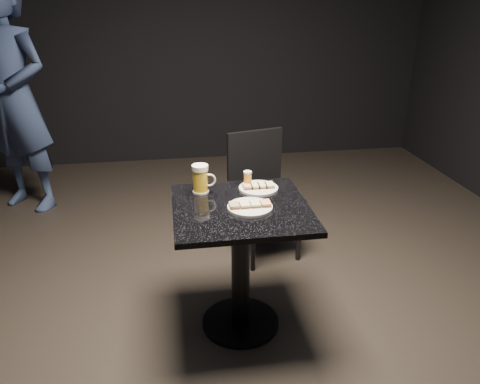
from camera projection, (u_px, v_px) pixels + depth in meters
name	position (u px, v px, depth m)	size (l,w,h in m)	color
floor	(241.00, 323.00, 2.70)	(6.00, 6.00, 0.00)	black
plate_large	(250.00, 207.00, 2.38)	(0.23, 0.23, 0.01)	silver
plate_small	(258.00, 188.00, 2.61)	(0.22, 0.22, 0.01)	white
patron	(15.00, 99.00, 3.85)	(0.69, 0.46, 1.90)	#202A4F
table	(241.00, 247.00, 2.50)	(0.70, 0.70, 0.75)	black
beer_mug	(201.00, 179.00, 2.54)	(0.13, 0.09, 0.16)	silver
beer_tumbler	(248.00, 180.00, 2.62)	(0.05, 0.05, 0.10)	silver
chair	(262.00, 186.00, 3.30)	(0.51, 0.51, 0.88)	black
canapes_on_plate_large	(250.00, 204.00, 2.37)	(0.21, 0.07, 0.02)	#4C3521
canapes_on_plate_small	(258.00, 186.00, 2.60)	(0.17, 0.07, 0.02)	#4C3521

